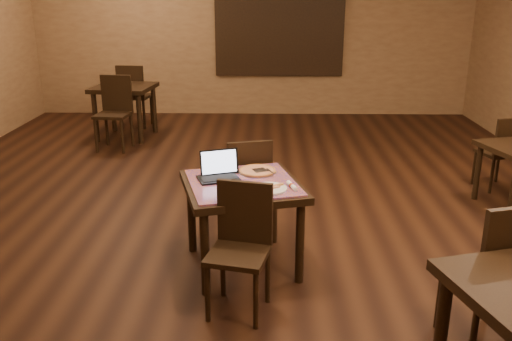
{
  "coord_description": "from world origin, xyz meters",
  "views": [
    {
      "loc": [
        0.29,
        -5.16,
        2.25
      ],
      "look_at": [
        0.2,
        -0.97,
        0.85
      ],
      "focal_mm": 38.0,
      "sensor_mm": 36.0,
      "label": 1
    }
  ],
  "objects_px": {
    "chair_main_near": "(241,240)",
    "other_table_b": "(124,94)",
    "pizza_pan": "(257,172)",
    "laptop": "(219,171)",
    "tiled_table": "(242,194)",
    "other_table_b_chair_far": "(133,93)",
    "other_table_a_chair_far": "(503,149)",
    "other_table_c_chair_far": "(499,268)",
    "chair_main_far": "(248,182)",
    "other_table_b_chair_near": "(115,108)"
  },
  "relations": [
    {
      "from": "pizza_pan",
      "to": "other_table_b_chair_far",
      "type": "relative_size",
      "value": 0.31
    },
    {
      "from": "other_table_b",
      "to": "other_table_b_chair_far",
      "type": "xyz_separation_m",
      "value": [
        -0.01,
        0.62,
        -0.08
      ]
    },
    {
      "from": "tiled_table",
      "to": "other_table_b_chair_near",
      "type": "xyz_separation_m",
      "value": [
        -2.04,
        3.62,
        -0.06
      ]
    },
    {
      "from": "chair_main_near",
      "to": "chair_main_far",
      "type": "height_order",
      "value": "chair_main_far"
    },
    {
      "from": "laptop",
      "to": "other_table_a_chair_far",
      "type": "relative_size",
      "value": 0.43
    },
    {
      "from": "pizza_pan",
      "to": "laptop",
      "type": "bearing_deg",
      "value": -156.7
    },
    {
      "from": "chair_main_far",
      "to": "other_table_b_chair_near",
      "type": "relative_size",
      "value": 0.9
    },
    {
      "from": "chair_main_near",
      "to": "other_table_b_chair_near",
      "type": "height_order",
      "value": "other_table_b_chair_near"
    },
    {
      "from": "laptop",
      "to": "pizza_pan",
      "type": "bearing_deg",
      "value": 3.45
    },
    {
      "from": "other_table_b",
      "to": "other_table_b_chair_near",
      "type": "relative_size",
      "value": 0.91
    },
    {
      "from": "other_table_a_chair_far",
      "to": "other_table_b",
      "type": "bearing_deg",
      "value": -40.41
    },
    {
      "from": "pizza_pan",
      "to": "other_table_c_chair_far",
      "type": "height_order",
      "value": "other_table_c_chair_far"
    },
    {
      "from": "tiled_table",
      "to": "pizza_pan",
      "type": "distance_m",
      "value": 0.29
    },
    {
      "from": "chair_main_near",
      "to": "other_table_b_chair_near",
      "type": "xyz_separation_m",
      "value": [
        -2.06,
        4.24,
        0.07
      ]
    },
    {
      "from": "other_table_c_chair_far",
      "to": "other_table_b_chair_near",
      "type": "bearing_deg",
      "value": -66.84
    },
    {
      "from": "chair_main_near",
      "to": "chair_main_far",
      "type": "relative_size",
      "value": 0.99
    },
    {
      "from": "pizza_pan",
      "to": "other_table_b",
      "type": "distance_m",
      "value": 4.55
    },
    {
      "from": "chair_main_far",
      "to": "other_table_c_chair_far",
      "type": "bearing_deg",
      "value": 119.3
    },
    {
      "from": "laptop",
      "to": "pizza_pan",
      "type": "distance_m",
      "value": 0.35
    },
    {
      "from": "other_table_b_chair_near",
      "to": "tiled_table",
      "type": "bearing_deg",
      "value": -54.1
    },
    {
      "from": "other_table_b_chair_near",
      "to": "other_table_b_chair_far",
      "type": "xyz_separation_m",
      "value": [
        -0.02,
        1.25,
        0.0
      ]
    },
    {
      "from": "other_table_b",
      "to": "other_table_c_chair_far",
      "type": "height_order",
      "value": "other_table_c_chair_far"
    },
    {
      "from": "chair_main_far",
      "to": "chair_main_near",
      "type": "bearing_deg",
      "value": 75.53
    },
    {
      "from": "chair_main_near",
      "to": "other_table_b",
      "type": "height_order",
      "value": "chair_main_near"
    },
    {
      "from": "other_table_b",
      "to": "other_table_c_chair_far",
      "type": "relative_size",
      "value": 0.93
    },
    {
      "from": "chair_main_near",
      "to": "chair_main_far",
      "type": "xyz_separation_m",
      "value": [
        0.0,
        1.24,
        0.01
      ]
    },
    {
      "from": "laptop",
      "to": "tiled_table",
      "type": "bearing_deg",
      "value": -46.91
    },
    {
      "from": "tiled_table",
      "to": "other_table_b",
      "type": "bearing_deg",
      "value": 100.45
    },
    {
      "from": "tiled_table",
      "to": "chair_main_far",
      "type": "relative_size",
      "value": 1.18
    },
    {
      "from": "other_table_a_chair_far",
      "to": "other_table_b",
      "type": "height_order",
      "value": "other_table_a_chair_far"
    },
    {
      "from": "tiled_table",
      "to": "chair_main_near",
      "type": "xyz_separation_m",
      "value": [
        0.02,
        -0.62,
        -0.12
      ]
    },
    {
      "from": "chair_main_far",
      "to": "other_table_b_chair_near",
      "type": "bearing_deg",
      "value": -69.9
    },
    {
      "from": "chair_main_near",
      "to": "laptop",
      "type": "distance_m",
      "value": 0.81
    },
    {
      "from": "chair_main_near",
      "to": "other_table_c_chair_far",
      "type": "xyz_separation_m",
      "value": [
        1.64,
        -0.48,
        0.06
      ]
    },
    {
      "from": "laptop",
      "to": "other_table_b",
      "type": "relative_size",
      "value": 0.39
    },
    {
      "from": "other_table_a_chair_far",
      "to": "other_table_b_chair_far",
      "type": "relative_size",
      "value": 0.83
    },
    {
      "from": "other_table_b_chair_near",
      "to": "other_table_c_chair_far",
      "type": "bearing_deg",
      "value": -45.39
    },
    {
      "from": "chair_main_near",
      "to": "other_table_b_chair_far",
      "type": "height_order",
      "value": "other_table_b_chair_far"
    },
    {
      "from": "pizza_pan",
      "to": "other_table_b",
      "type": "relative_size",
      "value": 0.34
    },
    {
      "from": "chair_main_near",
      "to": "laptop",
      "type": "relative_size",
      "value": 2.47
    },
    {
      "from": "pizza_pan",
      "to": "other_table_b_chair_near",
      "type": "xyz_separation_m",
      "value": [
        -2.16,
        3.38,
        -0.16
      ]
    },
    {
      "from": "tiled_table",
      "to": "chair_main_near",
      "type": "bearing_deg",
      "value": -103.58
    },
    {
      "from": "pizza_pan",
      "to": "other_table_b_chair_far",
      "type": "height_order",
      "value": "other_table_b_chair_far"
    },
    {
      "from": "chair_main_near",
      "to": "laptop",
      "type": "height_order",
      "value": "laptop"
    },
    {
      "from": "tiled_table",
      "to": "other_table_a_chair_far",
      "type": "distance_m",
      "value": 3.51
    },
    {
      "from": "pizza_pan",
      "to": "other_table_b_chair_near",
      "type": "relative_size",
      "value": 0.31
    },
    {
      "from": "pizza_pan",
      "to": "other_table_a_chair_far",
      "type": "distance_m",
      "value": 3.29
    },
    {
      "from": "laptop",
      "to": "other_table_a_chair_far",
      "type": "height_order",
      "value": "laptop"
    },
    {
      "from": "chair_main_near",
      "to": "pizza_pan",
      "type": "height_order",
      "value": "chair_main_near"
    },
    {
      "from": "tiled_table",
      "to": "other_table_b_chair_far",
      "type": "relative_size",
      "value": 1.06
    }
  ]
}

